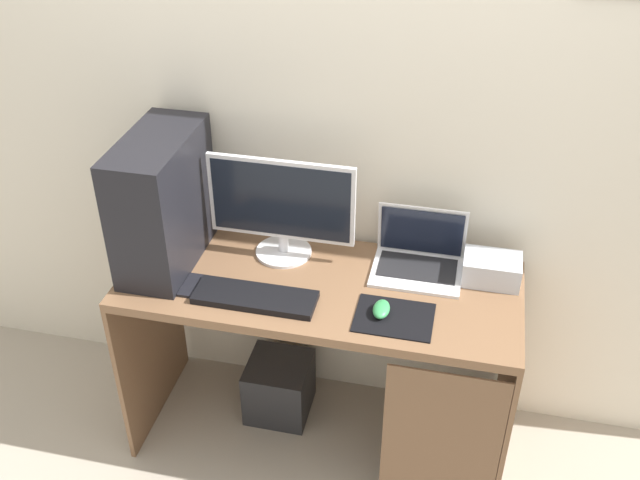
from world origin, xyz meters
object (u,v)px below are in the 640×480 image
object	(u,v)px
cell_phone	(193,286)
keyboard	(255,297)
monitor	(282,208)
projector	(492,269)
mouse_left	(381,309)
laptop	(418,258)
subwoofer	(279,387)
pc_tower	(162,201)

from	to	relation	value
cell_phone	keyboard	bearing A→B (deg)	-5.57
monitor	cell_phone	size ratio (longest dim) A/B	4.10
projector	cell_phone	xyz separation A→B (m)	(-1.01, -0.27, -0.04)
mouse_left	cell_phone	xyz separation A→B (m)	(-0.67, 0.00, -0.02)
laptop	projector	bearing A→B (deg)	-3.43
keyboard	cell_phone	world-z (taller)	keyboard
subwoofer	laptop	bearing A→B (deg)	7.47
keyboard	mouse_left	size ratio (longest dim) A/B	4.38
keyboard	mouse_left	bearing A→B (deg)	2.66
monitor	pc_tower	bearing A→B (deg)	-164.56
subwoofer	mouse_left	bearing A→B (deg)	-26.97
cell_phone	subwoofer	distance (m)	0.73
monitor	subwoofer	world-z (taller)	monitor
pc_tower	cell_phone	world-z (taller)	pc_tower
pc_tower	mouse_left	bearing A→B (deg)	-10.72
pc_tower	keyboard	bearing A→B (deg)	-24.50
keyboard	cell_phone	distance (m)	0.24
mouse_left	subwoofer	xyz separation A→B (m)	(-0.43, 0.22, -0.67)
laptop	keyboard	bearing A→B (deg)	-149.27
monitor	cell_phone	bearing A→B (deg)	-134.38
monitor	cell_phone	distance (m)	0.42
laptop	mouse_left	xyz separation A→B (m)	(-0.09, -0.29, -0.02)
pc_tower	monitor	distance (m)	0.42
pc_tower	cell_phone	bearing A→B (deg)	-45.87
mouse_left	cell_phone	world-z (taller)	mouse_left
pc_tower	keyboard	xyz separation A→B (m)	(0.38, -0.17, -0.23)
projector	keyboard	size ratio (longest dim) A/B	0.48
pc_tower	mouse_left	size ratio (longest dim) A/B	5.05
pc_tower	monitor	xyz separation A→B (m)	(0.40, 0.11, -0.04)
projector	subwoofer	size ratio (longest dim) A/B	0.79
keyboard	cell_phone	size ratio (longest dim) A/B	3.23
monitor	subwoofer	size ratio (longest dim) A/B	2.10
laptop	cell_phone	bearing A→B (deg)	-159.25
keyboard	monitor	bearing A→B (deg)	85.69
mouse_left	cell_phone	bearing A→B (deg)	179.75
projector	cell_phone	distance (m)	1.05
monitor	projector	size ratio (longest dim) A/B	2.67
projector	mouse_left	world-z (taller)	projector
laptop	keyboard	size ratio (longest dim) A/B	0.76
mouse_left	laptop	bearing A→B (deg)	72.92
monitor	keyboard	xyz separation A→B (m)	(-0.02, -0.28, -0.19)
projector	subwoofer	world-z (taller)	projector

